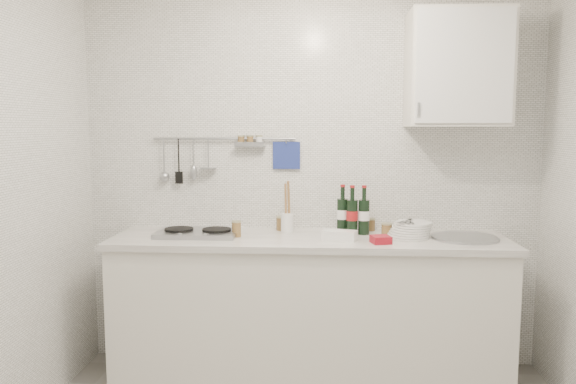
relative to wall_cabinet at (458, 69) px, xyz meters
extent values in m
cube|color=silver|center=(-0.90, 0.18, -0.70)|extent=(3.00, 0.02, 2.50)
cube|color=silver|center=(-0.90, -0.12, -1.51)|extent=(2.40, 0.60, 0.88)
cube|color=silver|center=(-0.90, -0.12, -1.05)|extent=(2.44, 0.64, 0.04)
cube|color=black|center=(-0.90, -0.10, -1.90)|extent=(2.34, 0.52, 0.10)
cube|color=#93969B|center=(-1.60, -0.12, -1.01)|extent=(0.50, 0.32, 0.03)
cylinder|color=black|center=(-1.72, -0.12, -0.99)|extent=(0.18, 0.18, 0.01)
cylinder|color=black|center=(-1.48, -0.12, -0.99)|extent=(0.18, 0.18, 0.01)
cylinder|color=#93969B|center=(0.05, -0.12, -1.02)|extent=(0.40, 0.40, 0.02)
cylinder|color=#93969B|center=(0.05, -0.12, -1.08)|extent=(0.34, 0.34, 0.10)
cylinder|color=#93969B|center=(-1.47, 0.15, -0.43)|extent=(0.95, 0.02, 0.02)
cube|color=navy|center=(-1.06, 0.17, -0.54)|extent=(0.18, 0.02, 0.18)
cube|color=silver|center=(0.00, 0.01, 0.00)|extent=(0.60, 0.35, 0.70)
cube|color=white|center=(0.00, -0.18, 0.00)|extent=(0.56, 0.01, 0.66)
cylinder|color=#93969B|center=(-0.26, -0.19, -0.25)|extent=(0.01, 0.01, 0.08)
cylinder|color=#4F73B4|center=(-1.54, -0.10, -1.02)|extent=(0.27, 0.27, 0.01)
cylinder|color=#4F73B4|center=(-1.54, -0.09, -1.01)|extent=(0.27, 0.27, 0.01)
cylinder|color=white|center=(-0.29, -0.11, -1.02)|extent=(0.26, 0.26, 0.01)
cylinder|color=white|center=(-0.29, -0.11, -1.01)|extent=(0.26, 0.26, 0.01)
cylinder|color=white|center=(-0.28, -0.11, -1.00)|extent=(0.25, 0.25, 0.01)
cylinder|color=white|center=(-0.28, -0.10, -0.98)|extent=(0.24, 0.24, 0.01)
cylinder|color=white|center=(-0.27, -0.10, -0.97)|extent=(0.24, 0.24, 0.01)
cylinder|color=white|center=(-0.26, -0.09, -0.95)|extent=(0.23, 0.23, 0.01)
cylinder|color=white|center=(-0.26, -0.09, -0.94)|extent=(0.23, 0.23, 0.01)
cube|color=white|center=(-0.72, -0.22, -1.00)|extent=(0.22, 0.15, 0.06)
cube|color=#A21219|center=(-0.48, -0.29, -1.01)|extent=(0.13, 0.13, 0.04)
cylinder|color=white|center=(-1.05, 0.03, -0.97)|extent=(0.08, 0.08, 0.12)
cylinder|color=olive|center=(-1.04, 0.03, -0.82)|extent=(0.02, 0.06, 0.24)
cylinder|color=olive|center=(-1.06, 0.04, -0.83)|extent=(0.02, 0.05, 0.22)
cylinder|color=brown|center=(-1.09, 0.09, -0.99)|extent=(0.06, 0.06, 0.08)
cylinder|color=tan|center=(-1.09, 0.09, -0.94)|extent=(0.06, 0.06, 0.01)
cylinder|color=brown|center=(-0.50, 0.11, -0.99)|extent=(0.06, 0.06, 0.07)
cylinder|color=tan|center=(-0.50, 0.11, -0.95)|extent=(0.06, 0.06, 0.01)
cylinder|color=brown|center=(-0.42, -0.06, -0.99)|extent=(0.06, 0.06, 0.07)
cylinder|color=tan|center=(-0.42, -0.06, -0.95)|extent=(0.07, 0.07, 0.01)
cylinder|color=brown|center=(-1.35, -0.15, -0.98)|extent=(0.06, 0.06, 0.09)
cylinder|color=tan|center=(-1.35, -0.15, -0.93)|extent=(0.06, 0.06, 0.01)
camera|label=1|loc=(-0.81, -3.54, -0.35)|focal=35.00mm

